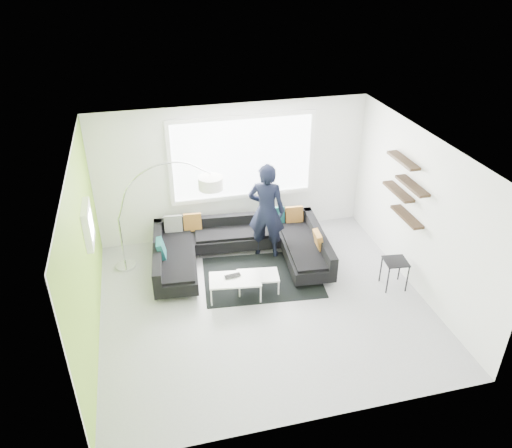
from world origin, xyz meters
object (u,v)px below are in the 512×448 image
at_px(coffee_table, 247,284).
at_px(arc_lamp, 118,219).
at_px(laptop, 233,277).
at_px(person, 266,211).
at_px(sectional_sofa, 240,251).
at_px(side_table, 394,274).

xyz_separation_m(coffee_table, arc_lamp, (-2.08, 1.35, 0.86)).
xyz_separation_m(arc_lamp, laptop, (1.84, -1.36, -0.66)).
bearing_deg(coffee_table, person, 68.21).
xyz_separation_m(sectional_sofa, laptop, (-0.32, -0.91, 0.08)).
xyz_separation_m(arc_lamp, side_table, (4.68, -1.79, -0.78)).
height_order(sectional_sofa, side_table, sectional_sofa).
distance_m(side_table, person, 2.61).
height_order(side_table, person, person).
bearing_deg(side_table, person, 140.81).
height_order(arc_lamp, laptop, arc_lamp).
bearing_deg(sectional_sofa, side_table, -23.23).
xyz_separation_m(side_table, laptop, (-2.84, 0.43, 0.11)).
xyz_separation_m(side_table, person, (-1.95, 1.59, 0.70)).
xyz_separation_m(arc_lamp, person, (2.74, -0.20, -0.08)).
relative_size(sectional_sofa, laptop, 11.08).
distance_m(coffee_table, side_table, 2.64).
bearing_deg(arc_lamp, sectional_sofa, -3.52).
bearing_deg(side_table, coffee_table, 170.47).
relative_size(coffee_table, arc_lamp, 0.55).
distance_m(sectional_sofa, person, 0.91).
distance_m(sectional_sofa, laptop, 0.97).
relative_size(sectional_sofa, arc_lamp, 1.62).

